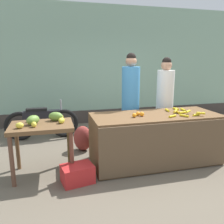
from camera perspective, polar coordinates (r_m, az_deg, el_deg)
ground_plane at (r=4.08m, az=6.16°, el=-12.45°), size 24.00×24.00×0.00m
market_wall_back at (r=6.50m, az=-2.77°, el=11.20°), size 9.37×0.23×3.18m
fruit_stall_counter at (r=4.03m, az=10.71°, el=-6.47°), size 2.16×0.90×0.84m
side_table_wooden at (r=3.60m, az=-17.03°, el=-4.80°), size 0.91×0.65×0.80m
banana_bunch_pile at (r=4.08m, az=16.80°, el=0.01°), size 0.62×0.67×0.07m
orange_pile at (r=3.73m, az=6.57°, el=-0.58°), size 0.22×0.16×0.07m
mango_papaya_pile at (r=3.62m, az=-16.49°, el=-1.69°), size 0.70×0.48×0.14m
vendor_woman_blue_shirt at (r=4.44m, az=4.61°, el=2.51°), size 0.34×0.34×1.87m
vendor_woman_white_shirt at (r=4.77m, az=12.97°, el=2.42°), size 0.34×0.34×1.79m
parked_motorcycle at (r=5.34m, az=-17.00°, el=-2.23°), size 1.60×0.18×0.88m
produce_crate at (r=3.46m, az=-8.58°, el=-14.97°), size 0.49×0.40×0.26m
produce_sack at (r=4.53m, az=-7.29°, el=-6.50°), size 0.46×0.44×0.49m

